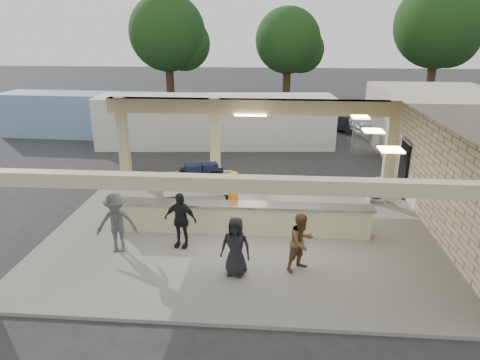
# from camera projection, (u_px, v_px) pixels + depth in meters

# --- Properties ---
(ground) EXTENTS (120.00, 120.00, 0.00)m
(ground) POSITION_uv_depth(u_px,v_px,m) (242.00, 228.00, 14.13)
(ground) COLOR #262629
(ground) RESTS_ON ground
(pavilion) EXTENTS (12.01, 10.00, 3.55)m
(pavilion) POSITION_uv_depth(u_px,v_px,m) (250.00, 183.00, 14.29)
(pavilion) COLOR slate
(pavilion) RESTS_ON ground
(baggage_counter) EXTENTS (8.20, 0.58, 0.98)m
(baggage_counter) POSITION_uv_depth(u_px,v_px,m) (241.00, 218.00, 13.47)
(baggage_counter) COLOR beige
(baggage_counter) RESTS_ON pavilion
(luggage_cart) EXTENTS (2.74, 1.96, 1.46)m
(luggage_cart) POSITION_uv_depth(u_px,v_px,m) (198.00, 181.00, 15.76)
(luggage_cart) COLOR silver
(luggage_cart) RESTS_ON pavilion
(drum_fan) EXTENTS (0.85, 0.66, 0.92)m
(drum_fan) POSITION_uv_depth(u_px,v_px,m) (377.00, 189.00, 15.88)
(drum_fan) COLOR silver
(drum_fan) RESTS_ON pavilion
(baggage_handler) EXTENTS (0.67, 0.70, 1.72)m
(baggage_handler) POSITION_uv_depth(u_px,v_px,m) (233.00, 195.00, 14.28)
(baggage_handler) COLOR orange
(baggage_handler) RESTS_ON pavilion
(passenger_a) EXTENTS (0.83, 0.77, 1.62)m
(passenger_a) POSITION_uv_depth(u_px,v_px,m) (301.00, 242.00, 11.29)
(passenger_a) COLOR brown
(passenger_a) RESTS_ON pavilion
(passenger_b) EXTENTS (1.04, 0.54, 1.70)m
(passenger_b) POSITION_uv_depth(u_px,v_px,m) (180.00, 220.00, 12.49)
(passenger_b) COLOR black
(passenger_b) RESTS_ON pavilion
(passenger_c) EXTENTS (1.20, 0.62, 1.77)m
(passenger_c) POSITION_uv_depth(u_px,v_px,m) (117.00, 223.00, 12.22)
(passenger_c) COLOR #4C4B50
(passenger_c) RESTS_ON pavilion
(passenger_d) EXTENTS (0.83, 0.45, 1.62)m
(passenger_d) POSITION_uv_depth(u_px,v_px,m) (236.00, 247.00, 11.06)
(passenger_d) COLOR black
(passenger_d) RESTS_ON pavilion
(car_white_a) EXTENTS (6.06, 4.05, 1.59)m
(car_white_a) POSITION_uv_depth(u_px,v_px,m) (399.00, 124.00, 25.71)
(car_white_a) COLOR white
(car_white_a) RESTS_ON ground
(car_white_b) EXTENTS (4.59, 2.97, 1.36)m
(car_white_b) POSITION_uv_depth(u_px,v_px,m) (432.00, 126.00, 25.68)
(car_white_b) COLOR white
(car_white_b) RESTS_ON ground
(car_dark) EXTENTS (4.48, 3.97, 1.48)m
(car_dark) POSITION_uv_depth(u_px,v_px,m) (338.00, 118.00, 27.41)
(car_dark) COLOR black
(car_dark) RESTS_ON ground
(container_white) EXTENTS (12.98, 3.62, 2.78)m
(container_white) POSITION_uv_depth(u_px,v_px,m) (216.00, 121.00, 23.50)
(container_white) COLOR white
(container_white) RESTS_ON ground
(container_blue) EXTENTS (9.96, 2.82, 2.56)m
(container_blue) POSITION_uv_depth(u_px,v_px,m) (85.00, 115.00, 25.79)
(container_blue) COLOR #7BA6C4
(container_blue) RESTS_ON ground
(fence) EXTENTS (12.06, 0.06, 2.03)m
(fence) POSITION_uv_depth(u_px,v_px,m) (474.00, 138.00, 21.41)
(fence) COLOR gray
(fence) RESTS_ON ground
(tree_left) EXTENTS (6.60, 6.30, 9.00)m
(tree_left) POSITION_uv_depth(u_px,v_px,m) (172.00, 36.00, 35.50)
(tree_left) COLOR #382619
(tree_left) RESTS_ON ground
(tree_mid) EXTENTS (6.00, 5.60, 8.00)m
(tree_mid) POSITION_uv_depth(u_px,v_px,m) (292.00, 43.00, 36.84)
(tree_mid) COLOR #382619
(tree_mid) RESTS_ON ground
(tree_right) EXTENTS (7.20, 7.00, 10.00)m
(tree_right) POSITION_uv_depth(u_px,v_px,m) (442.00, 28.00, 34.58)
(tree_right) COLOR #382619
(tree_right) RESTS_ON ground
(adjacent_building) EXTENTS (6.00, 8.00, 3.20)m
(adjacent_building) POSITION_uv_depth(u_px,v_px,m) (438.00, 122.00, 22.27)
(adjacent_building) COLOR #BCB296
(adjacent_building) RESTS_ON ground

